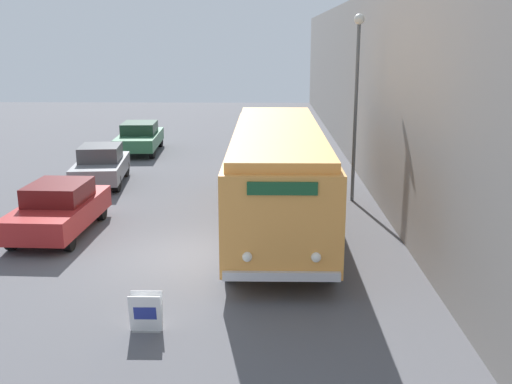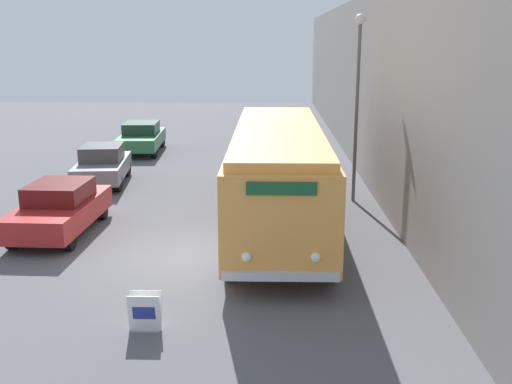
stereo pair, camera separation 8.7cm
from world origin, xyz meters
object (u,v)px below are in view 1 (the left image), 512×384
Objects in this scene: parked_car_mid at (101,165)px; parked_car_far at (140,137)px; vintage_bus at (278,170)px; parked_car_near at (59,209)px; sign_board at (146,313)px; streetlamp at (357,83)px.

parked_car_mid is 6.92m from parked_car_far.
vintage_bus reaches higher than parked_car_mid.
parked_car_near is at bearing -172.98° from vintage_bus.
parked_car_far is (-6.80, 12.38, -0.98)m from vintage_bus.
sign_board is (-2.69, -6.90, -1.38)m from vintage_bus.
parked_car_far reaches higher than parked_car_near.
parked_car_mid reaches higher than parked_car_far.
streetlamp is at bearing 48.66° from vintage_bus.
vintage_bus is at bearing -64.24° from parked_car_far.
vintage_bus is 2.58× the size of parked_car_near.
vintage_bus is 8.86m from parked_car_mid.
parked_car_near is (-6.46, -0.79, -1.00)m from vintage_bus.
parked_car_far is at bearing 135.82° from streetlamp.
parked_car_far is at bearing 102.02° from sign_board.
sign_board is 19.72m from parked_car_far.
vintage_bus reaches higher than sign_board.
parked_car_mid is at bearing 166.28° from streetlamp.
parked_car_far is at bearing 93.61° from parked_car_near.
streetlamp reaches higher than parked_car_near.
parked_car_near is at bearing -91.54° from parked_car_far.
streetlamp is 1.37× the size of parked_car_far.
streetlamp is 1.53× the size of parked_car_mid.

